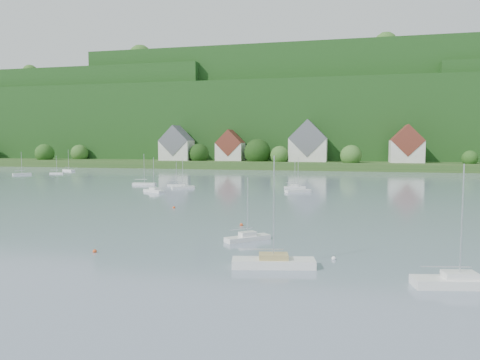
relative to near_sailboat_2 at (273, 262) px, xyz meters
name	(u,v)px	position (x,y,z in m)	size (l,w,h in m)	color
far_shore_strip	(299,163)	(-14.90, 170.01, 1.00)	(600.00, 60.00, 3.00)	#28511E
forested_ridge	(312,123)	(-14.50, 238.58, 22.39)	(620.00, 181.22, 69.89)	#133912
village_building_0	(177,146)	(-69.90, 157.01, 9.01)	(14.00, 10.40, 16.00)	beige
village_building_1	(230,148)	(-44.90, 159.01, 8.25)	(12.00, 9.36, 14.00)	beige
village_building_2	(308,145)	(-9.90, 158.01, 9.77)	(16.00, 11.44, 18.00)	beige
village_building_3	(407,147)	(30.10, 156.01, 8.93)	(13.00, 10.40, 15.50)	beige
near_sailboat_2	(273,262)	(0.00, 0.00, 0.00)	(7.74, 3.54, 10.09)	white
near_sailboat_3	(248,237)	(-4.62, 10.25, -0.08)	(5.02, 4.76, 7.30)	white
near_sailboat_4	(459,281)	(15.00, -2.29, -0.01)	(7.38, 3.35, 9.63)	white
mooring_buoy_0	(95,252)	(-18.72, 1.25, -0.50)	(0.42, 0.42, 0.42)	#E95420
mooring_buoy_1	(264,255)	(-1.60, 3.98, -0.50)	(0.42, 0.42, 0.42)	white
mooring_buoy_2	(241,226)	(-7.45, 19.27, -0.50)	(0.45, 0.45, 0.45)	#E95420
mooring_buoy_3	(174,208)	(-22.32, 32.37, -0.50)	(0.48, 0.48, 0.48)	#E95420
mooring_buoy_4	(334,260)	(5.24, 3.94, -0.50)	(0.42, 0.42, 0.42)	white
far_sailboat_cluster	(311,182)	(-3.08, 85.80, -0.13)	(203.17, 73.57, 8.53)	white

